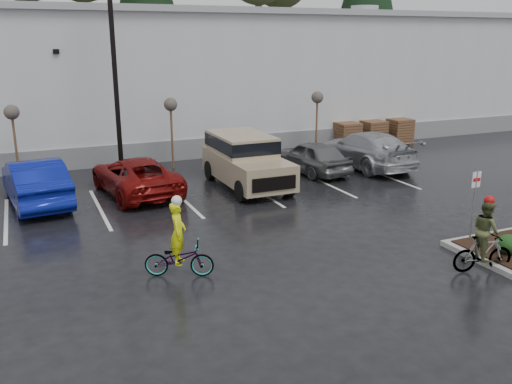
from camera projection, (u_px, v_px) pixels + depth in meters
name	position (u px, v px, depth m)	size (l,w,h in m)	color
ground	(363.00, 269.00, 14.01)	(120.00, 120.00, 0.00)	black
warehouse	(155.00, 74.00, 32.39)	(60.50, 15.50, 7.20)	silver
wooded_ridge	(100.00, 67.00, 52.85)	(80.00, 25.00, 6.00)	#253C19
lamppost	(113.00, 40.00, 21.49)	(0.50, 1.00, 9.22)	black
sapling_west	(12.00, 117.00, 21.65)	(0.60, 0.60, 3.20)	#523320
sapling_mid	(171.00, 108.00, 24.14)	(0.60, 0.60, 3.20)	#523320
sapling_east	(317.00, 101.00, 27.03)	(0.60, 0.60, 3.20)	#523320
pallet_stack_a	(347.00, 135.00, 29.43)	(1.20, 1.20, 1.35)	#523320
pallet_stack_b	(373.00, 133.00, 30.09)	(1.20, 1.20, 1.35)	#523320
pallet_stack_c	(399.00, 131.00, 30.78)	(1.20, 1.20, 1.35)	#523320
shrub_a	(510.00, 244.00, 14.56)	(0.70, 0.70, 0.52)	#123314
fire_lane_sign	(474.00, 198.00, 15.26)	(0.30, 0.05, 2.20)	gray
car_blue	(35.00, 182.00, 19.26)	(1.75, 5.03, 1.66)	navy
car_red	(135.00, 176.00, 20.58)	(2.35, 5.10, 1.42)	maroon
suv_tan	(247.00, 162.00, 21.45)	(2.20, 5.10, 2.06)	tan
car_grey	(312.00, 157.00, 23.83)	(1.70, 4.24, 1.44)	slate
car_far_silver	(365.00, 149.00, 24.88)	(2.30, 5.66, 1.64)	#ADB0B5
cyclist_hivis	(179.00, 251.00, 13.44)	(1.83, 1.26, 2.10)	#3F3F44
cyclist_olive	(484.00, 243.00, 13.69)	(1.62, 0.82, 2.02)	#3F3F44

